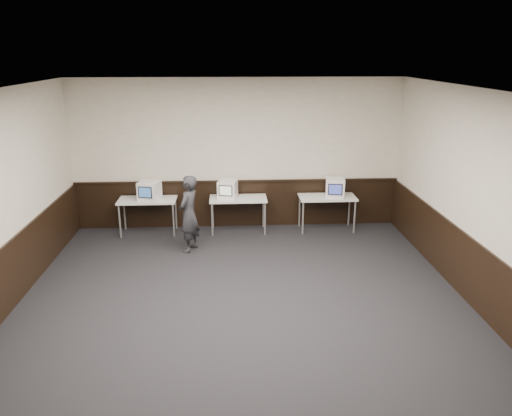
% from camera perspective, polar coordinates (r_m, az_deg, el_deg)
% --- Properties ---
extents(floor, '(8.00, 8.00, 0.00)m').
position_cam_1_polar(floor, '(7.48, -1.38, -12.21)').
color(floor, black).
rests_on(floor, ground).
extents(ceiling, '(8.00, 8.00, 0.00)m').
position_cam_1_polar(ceiling, '(6.51, -1.59, 13.03)').
color(ceiling, white).
rests_on(ceiling, back_wall).
extents(back_wall, '(7.00, 0.00, 7.00)m').
position_cam_1_polar(back_wall, '(10.70, -2.15, 6.15)').
color(back_wall, beige).
rests_on(back_wall, ground).
extents(front_wall, '(7.00, 0.00, 7.00)m').
position_cam_1_polar(front_wall, '(3.27, 0.87, -22.66)').
color(front_wall, beige).
rests_on(front_wall, ground).
extents(right_wall, '(0.00, 8.00, 8.00)m').
position_cam_1_polar(right_wall, '(7.76, 25.32, 0.01)').
color(right_wall, beige).
rests_on(right_wall, ground).
extents(wainscot_back, '(6.98, 0.04, 1.00)m').
position_cam_1_polar(wainscot_back, '(10.95, -2.08, 0.48)').
color(wainscot_back, black).
rests_on(wainscot_back, back_wall).
extents(wainscot_right, '(0.04, 7.98, 1.00)m').
position_cam_1_polar(wainscot_right, '(8.12, 24.19, -7.41)').
color(wainscot_right, black).
rests_on(wainscot_right, right_wall).
extents(wainscot_rail, '(6.98, 0.06, 0.04)m').
position_cam_1_polar(wainscot_rail, '(10.79, -2.11, 3.09)').
color(wainscot_rail, black).
rests_on(wainscot_rail, wainscot_back).
extents(desk_left, '(1.20, 0.60, 0.75)m').
position_cam_1_polar(desk_left, '(10.68, -12.30, 0.62)').
color(desk_left, silver).
rests_on(desk_left, ground).
extents(desk_center, '(1.20, 0.60, 0.75)m').
position_cam_1_polar(desk_center, '(10.54, -2.05, 0.81)').
color(desk_center, silver).
rests_on(desk_center, ground).
extents(desk_right, '(1.20, 0.60, 0.75)m').
position_cam_1_polar(desk_right, '(10.74, 8.14, 0.96)').
color(desk_right, silver).
rests_on(desk_right, ground).
extents(emac_left, '(0.49, 0.51, 0.40)m').
position_cam_1_polar(emac_left, '(10.54, -12.09, 1.95)').
color(emac_left, white).
rests_on(emac_left, desk_left).
extents(emac_center, '(0.45, 0.46, 0.38)m').
position_cam_1_polar(emac_center, '(10.48, -3.27, 2.17)').
color(emac_center, white).
rests_on(emac_center, desk_center).
extents(emac_right, '(0.47, 0.49, 0.40)m').
position_cam_1_polar(emac_right, '(10.66, 9.03, 2.30)').
color(emac_right, white).
rests_on(emac_right, desk_right).
extents(person, '(0.54, 0.64, 1.49)m').
position_cam_1_polar(person, '(9.57, -7.69, -0.67)').
color(person, '#242529').
rests_on(person, ground).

